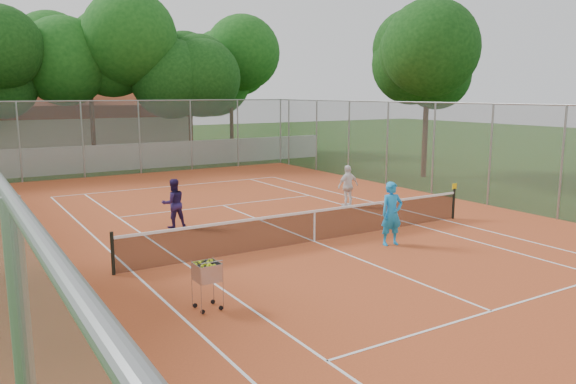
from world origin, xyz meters
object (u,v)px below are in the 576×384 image
tennis_net (314,226)px  player_near (392,214)px  player_far_right (348,186)px  ball_hopper (207,284)px  clubhouse (60,125)px  player_far_left (174,203)px

tennis_net → player_near: size_ratio=6.38×
player_far_right → ball_hopper: player_far_right is taller
clubhouse → player_near: 30.72m
player_far_left → clubhouse: bearing=-89.9°
tennis_net → ball_hopper: 5.87m
tennis_net → clubhouse: 29.12m
clubhouse → player_far_right: size_ratio=10.06×
player_far_right → ball_hopper: (-8.96, -6.94, -0.27)m
player_near → player_far_right: size_ratio=1.14×
tennis_net → player_far_left: player_far_left is taller
clubhouse → player_far_left: clubhouse is taller
player_far_left → ball_hopper: (-1.94, -7.18, -0.27)m
tennis_net → player_near: player_near is taller
player_far_left → ball_hopper: 7.44m
tennis_net → player_far_left: bearing=126.9°
ball_hopper → tennis_net: bearing=55.5°
tennis_net → player_far_left: (-2.93, 3.91, 0.32)m
tennis_net → clubhouse: bearing=93.9°
clubhouse → player_near: size_ratio=8.81×
tennis_net → player_far_right: 5.50m
player_near → ball_hopper: 6.84m
clubhouse → player_far_left: 25.15m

